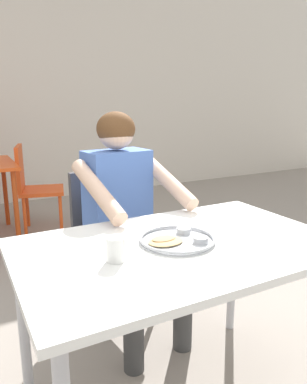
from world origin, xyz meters
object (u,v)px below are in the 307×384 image
object	(u,v)px
chair_foreground	(109,233)
chair_red_right	(33,183)
drinking_cup	(116,248)
diner_foreground	(126,206)
thali_tray	(177,239)
table_foreground	(180,261)

from	to	relation	value
chair_foreground	chair_red_right	distance (m)	1.76
drinking_cup	diner_foreground	xyz separation A→B (m)	(0.32, 0.63, -0.05)
thali_tray	chair_red_right	size ratio (longest dim) A/B	0.34
thali_tray	chair_foreground	distance (m)	0.83
drinking_cup	chair_red_right	distance (m)	2.63
table_foreground	thali_tray	distance (m)	0.09
table_foreground	chair_foreground	xyz separation A→B (m)	(0.02, 0.82, -0.15)
thali_tray	diner_foreground	world-z (taller)	diner_foreground
drinking_cup	chair_red_right	world-z (taller)	chair_red_right
table_foreground	thali_tray	size ratio (longest dim) A/B	4.15
thali_tray	chair_foreground	bearing A→B (deg)	88.41
chair_foreground	chair_red_right	world-z (taller)	chair_foreground
chair_foreground	diner_foreground	bearing A→B (deg)	-85.21
drinking_cup	chair_red_right	xyz separation A→B (m)	(0.19, 2.61, -0.29)
table_foreground	thali_tray	xyz separation A→B (m)	(-0.00, 0.02, 0.09)
diner_foreground	chair_red_right	bearing A→B (deg)	93.66
thali_tray	chair_red_right	distance (m)	2.57
diner_foreground	table_foreground	bearing A→B (deg)	-93.62
chair_foreground	chair_red_right	xyz separation A→B (m)	(-0.11, 1.76, -0.02)
chair_foreground	diner_foreground	size ratio (longest dim) A/B	0.72
table_foreground	diner_foreground	distance (m)	0.60
chair_foreground	chair_red_right	size ratio (longest dim) A/B	1.02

